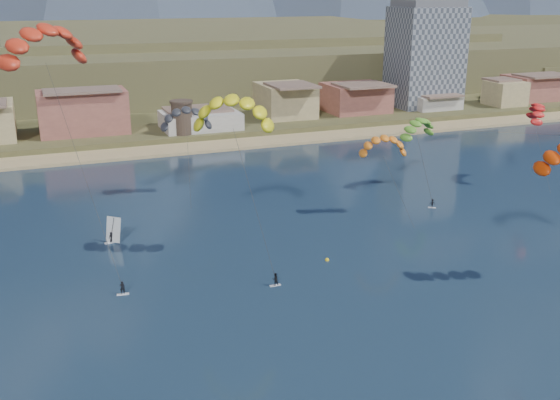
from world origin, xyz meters
The scene contains 14 objects.
ground centered at (0.00, 0.00, 0.00)m, with size 2400.00×2400.00×0.00m, color black.
beach centered at (0.00, 106.00, 0.25)m, with size 2200.00×12.00×0.90m.
land centered at (0.00, 560.00, 0.00)m, with size 2200.00×900.00×4.00m.
foothills centered at (22.39, 232.47, 9.08)m, with size 940.00×210.00×18.00m.
apartment_tower centered at (85.00, 128.00, 17.82)m, with size 20.00×16.00×32.00m.
watchtower centered at (5.00, 114.00, 6.37)m, with size 5.82×5.82×8.60m.
kitesurfer_red centered at (-27.96, 45.13, 31.37)m, with size 13.72×19.85×35.45m.
kitesurfer_yellow centered at (-4.80, 37.37, 22.14)m, with size 12.54×15.80×25.52m.
kitesurfer_green centered at (38.23, 57.74, 12.57)m, with size 9.68×15.33×16.77m.
distant_kite_dark centered at (-4.18, 68.76, 15.64)m, with size 10.22×6.44×18.84m.
distant_kite_orange centered at (24.01, 46.04, 13.05)m, with size 8.99×6.62×16.12m.
distant_kite_red centered at (61.42, 52.76, 14.94)m, with size 7.39×8.72×17.82m.
windsurfer centered at (-20.88, 50.04, 1.29)m, with size 2.37×2.60×4.06m.
buoy centered at (7.21, 31.67, 0.10)m, with size 0.61×0.61×0.61m.
Camera 1 is at (-30.54, -47.19, 37.84)m, focal length 41.90 mm.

